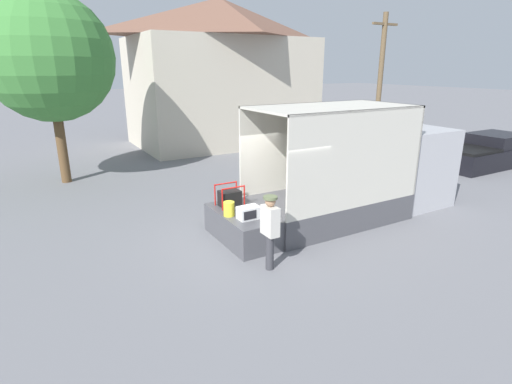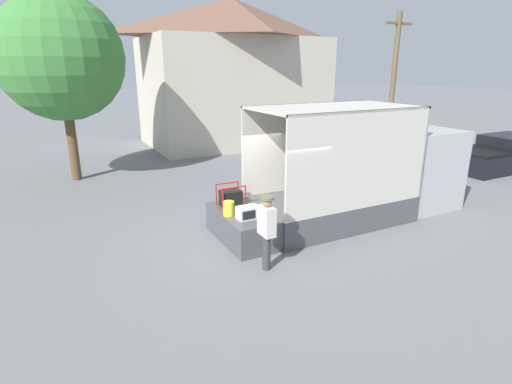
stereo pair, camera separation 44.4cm
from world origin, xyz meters
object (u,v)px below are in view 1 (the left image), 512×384
at_px(street_tree, 49,58).
at_px(box_truck, 373,178).
at_px(worker_person, 270,225).
at_px(pickup_truck_black, 488,153).
at_px(utility_pole, 380,78).
at_px(microwave, 249,213).
at_px(orange_bucket, 229,209).
at_px(portable_generator, 230,198).

bearing_deg(street_tree, box_truck, -46.22).
distance_m(worker_person, pickup_truck_black, 14.17).
relative_size(box_truck, utility_pole, 0.93).
bearing_deg(microwave, utility_pole, 33.16).
bearing_deg(worker_person, orange_bucket, 95.96).
xyz_separation_m(box_truck, street_tree, (-7.93, 8.28, 3.57)).
height_order(orange_bucket, street_tree, street_tree).
relative_size(utility_pole, street_tree, 1.03).
height_order(utility_pole, street_tree, utility_pole).
xyz_separation_m(box_truck, orange_bucket, (-4.96, -0.05, -0.10)).
xyz_separation_m(orange_bucket, pickup_truck_black, (13.92, 1.75, -0.35)).
height_order(box_truck, pickup_truck_black, box_truck).
bearing_deg(box_truck, utility_pole, 43.51).
bearing_deg(pickup_truck_black, worker_person, -166.14).
height_order(worker_person, utility_pole, utility_pole).
bearing_deg(box_truck, pickup_truck_black, 10.72).
bearing_deg(pickup_truck_black, street_tree, 158.72).
bearing_deg(portable_generator, pickup_truck_black, 4.61).
height_order(orange_bucket, pickup_truck_black, pickup_truck_black).
relative_size(pickup_truck_black, street_tree, 0.76).
height_order(portable_generator, utility_pole, utility_pole).
height_order(portable_generator, street_tree, street_tree).
height_order(worker_person, pickup_truck_black, worker_person).
relative_size(box_truck, pickup_truck_black, 1.26).
bearing_deg(utility_pole, orange_bucket, -148.74).
height_order(microwave, pickup_truck_black, pickup_truck_black).
bearing_deg(pickup_truck_black, utility_pole, 92.75).
relative_size(orange_bucket, utility_pole, 0.05).
bearing_deg(box_truck, orange_bucket, -179.39).
height_order(orange_bucket, utility_pole, utility_pole).
bearing_deg(microwave, pickup_truck_black, 9.06).
relative_size(portable_generator, street_tree, 0.10).
bearing_deg(microwave, box_truck, 5.81).
bearing_deg(microwave, orange_bucket, 127.62).
xyz_separation_m(worker_person, pickup_truck_black, (13.75, 3.39, -0.45)).
height_order(microwave, portable_generator, portable_generator).
bearing_deg(utility_pole, portable_generator, -150.13).
bearing_deg(portable_generator, orange_bucket, -119.07).
bearing_deg(street_tree, orange_bucket, -70.36).
distance_m(utility_pole, street_tree, 16.61).
distance_m(box_truck, portable_generator, 4.64).
distance_m(microwave, worker_person, 1.24).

